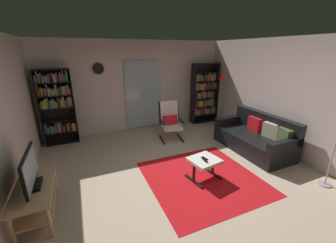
# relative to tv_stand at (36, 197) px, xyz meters

# --- Properties ---
(ground_plane) EXTENTS (7.02, 7.02, 0.00)m
(ground_plane) POSITION_rel_tv_stand_xyz_m (2.38, 0.08, -0.31)
(ground_plane) COLOR #C9AE95
(wall_back) EXTENTS (5.60, 0.06, 2.60)m
(wall_back) POSITION_rel_tv_stand_xyz_m (2.38, 2.98, 0.99)
(wall_back) COLOR silver
(wall_back) RESTS_ON ground
(wall_right) EXTENTS (0.06, 6.00, 2.60)m
(wall_right) POSITION_rel_tv_stand_xyz_m (5.08, 0.08, 0.99)
(wall_right) COLOR silver
(wall_right) RESTS_ON ground
(glass_door_panel) EXTENTS (1.10, 0.01, 2.00)m
(glass_door_panel) POSITION_rel_tv_stand_xyz_m (2.55, 2.91, 0.74)
(glass_door_panel) COLOR silver
(area_rug) EXTENTS (2.02, 2.07, 0.01)m
(area_rug) POSITION_rel_tv_stand_xyz_m (2.72, -0.17, -0.31)
(area_rug) COLOR red
(area_rug) RESTS_ON ground
(tv_stand) EXTENTS (0.50, 1.15, 0.48)m
(tv_stand) POSITION_rel_tv_stand_xyz_m (0.00, 0.00, 0.00)
(tv_stand) COLOR tan
(tv_stand) RESTS_ON ground
(television) EXTENTS (0.20, 0.84, 0.53)m
(television) POSITION_rel_tv_stand_xyz_m (0.00, 0.02, 0.41)
(television) COLOR black
(television) RESTS_ON tv_stand
(bookshelf_near_tv) EXTENTS (0.80, 0.30, 1.90)m
(bookshelf_near_tv) POSITION_rel_tv_stand_xyz_m (0.23, 2.70, 0.74)
(bookshelf_near_tv) COLOR black
(bookshelf_near_tv) RESTS_ON ground
(bookshelf_near_sofa) EXTENTS (0.87, 0.30, 1.93)m
(bookshelf_near_sofa) POSITION_rel_tv_stand_xyz_m (4.54, 2.70, 0.63)
(bookshelf_near_sofa) COLOR black
(bookshelf_near_sofa) RESTS_ON ground
(leather_sofa) EXTENTS (0.91, 1.85, 0.88)m
(leather_sofa) POSITION_rel_tv_stand_xyz_m (4.54, 0.36, -0.00)
(leather_sofa) COLOR black
(leather_sofa) RESTS_ON ground
(lounge_armchair) EXTENTS (0.66, 0.73, 1.02)m
(lounge_armchair) POSITION_rel_tv_stand_xyz_m (2.95, 1.84, 0.22)
(lounge_armchair) COLOR black
(lounge_armchair) RESTS_ON ground
(ottoman) EXTENTS (0.59, 0.56, 0.41)m
(ottoman) POSITION_rel_tv_stand_xyz_m (2.74, -0.18, 0.03)
(ottoman) COLOR white
(ottoman) RESTS_ON ground
(tv_remote) EXTENTS (0.04, 0.14, 0.02)m
(tv_remote) POSITION_rel_tv_stand_xyz_m (2.71, -0.25, 0.11)
(tv_remote) COLOR black
(tv_remote) RESTS_ON ottoman
(cell_phone) EXTENTS (0.09, 0.15, 0.01)m
(cell_phone) POSITION_rel_tv_stand_xyz_m (2.74, -0.17, 0.10)
(cell_phone) COLOR black
(cell_phone) RESTS_ON ottoman
(floor_lamp_by_shelf) EXTENTS (0.22, 0.22, 1.73)m
(floor_lamp_by_shelf) POSITION_rel_tv_stand_xyz_m (4.73, 2.10, 1.07)
(floor_lamp_by_shelf) COLOR #A5A5AD
(floor_lamp_by_shelf) RESTS_ON ground
(wall_clock) EXTENTS (0.29, 0.03, 0.29)m
(wall_clock) POSITION_rel_tv_stand_xyz_m (1.33, 2.90, 1.54)
(wall_clock) COLOR silver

